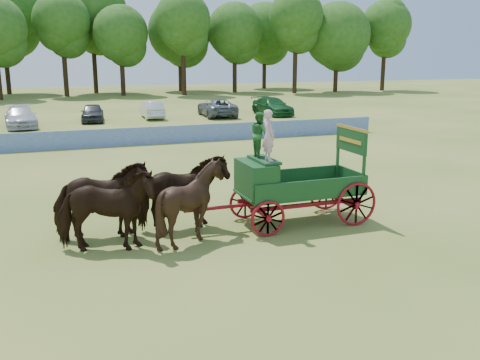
% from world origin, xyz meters
% --- Properties ---
extents(ground, '(160.00, 160.00, 0.00)m').
position_xyz_m(ground, '(0.00, 0.00, 0.00)').
color(ground, '#9D9346').
rests_on(ground, ground).
extents(horse_lead_left, '(2.95, 1.86, 2.31)m').
position_xyz_m(horse_lead_left, '(-7.70, 0.72, 1.15)').
color(horse_lead_left, black).
rests_on(horse_lead_left, ground).
extents(horse_lead_right, '(2.87, 1.58, 2.31)m').
position_xyz_m(horse_lead_right, '(-7.70, 1.82, 1.15)').
color(horse_lead_right, black).
rests_on(horse_lead_right, ground).
extents(horse_wheel_left, '(2.44, 2.27, 2.31)m').
position_xyz_m(horse_wheel_left, '(-5.30, 0.72, 1.16)').
color(horse_wheel_left, black).
rests_on(horse_wheel_left, ground).
extents(horse_wheel_right, '(2.78, 1.36, 2.31)m').
position_xyz_m(horse_wheel_right, '(-5.30, 1.82, 1.15)').
color(horse_wheel_right, black).
rests_on(horse_wheel_right, ground).
extents(farm_dray, '(6.00, 2.00, 3.68)m').
position_xyz_m(farm_dray, '(-2.31, 1.28, 1.57)').
color(farm_dray, maroon).
rests_on(farm_dray, ground).
extents(sponsor_banner, '(26.00, 0.08, 1.05)m').
position_xyz_m(sponsor_banner, '(-1.00, 18.00, 0.53)').
color(sponsor_banner, '#1E3EA7').
rests_on(sponsor_banner, ground).
extents(parked_cars, '(38.45, 7.35, 1.63)m').
position_xyz_m(parked_cars, '(-7.61, 29.79, 0.77)').
color(parked_cars, silver).
rests_on(parked_cars, ground).
extents(treeline, '(89.95, 22.82, 15.61)m').
position_xyz_m(treeline, '(-5.52, 60.19, 9.26)').
color(treeline, '#382314').
rests_on(treeline, ground).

